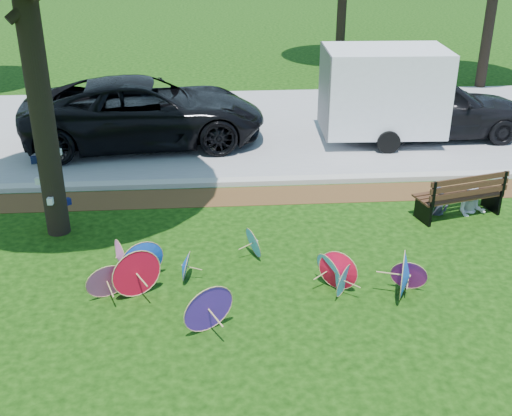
{
  "coord_description": "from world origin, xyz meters",
  "views": [
    {
      "loc": [
        -0.26,
        -8.42,
        5.86
      ],
      "look_at": [
        0.5,
        2.0,
        0.9
      ],
      "focal_mm": 45.0,
      "sensor_mm": 36.0,
      "label": 1
    }
  ],
  "objects_px": {
    "black_van": "(145,112)",
    "cargo_trailer": "(384,90)",
    "dark_pickup": "(433,106)",
    "park_bench": "(458,193)",
    "person_right": "(475,187)",
    "person_left": "(441,189)",
    "parasol_pile": "(241,274)"
  },
  "relations": [
    {
      "from": "dark_pickup",
      "to": "person_left",
      "type": "xyz_separation_m",
      "value": [
        -1.41,
        -4.89,
        -0.28
      ]
    },
    {
      "from": "dark_pickup",
      "to": "park_bench",
      "type": "xyz_separation_m",
      "value": [
        -1.06,
        -4.94,
        -0.38
      ]
    },
    {
      "from": "dark_pickup",
      "to": "cargo_trailer",
      "type": "distance_m",
      "value": 1.6
    },
    {
      "from": "person_left",
      "to": "person_right",
      "type": "bearing_deg",
      "value": -8.09
    },
    {
      "from": "parasol_pile",
      "to": "person_left",
      "type": "relative_size",
      "value": 4.93
    },
    {
      "from": "dark_pickup",
      "to": "person_right",
      "type": "height_order",
      "value": "dark_pickup"
    },
    {
      "from": "black_van",
      "to": "dark_pickup",
      "type": "relative_size",
      "value": 1.25
    },
    {
      "from": "dark_pickup",
      "to": "person_right",
      "type": "xyz_separation_m",
      "value": [
        -0.71,
        -4.89,
        -0.26
      ]
    },
    {
      "from": "parasol_pile",
      "to": "park_bench",
      "type": "xyz_separation_m",
      "value": [
        4.62,
        2.66,
        0.12
      ]
    },
    {
      "from": "parasol_pile",
      "to": "dark_pickup",
      "type": "xyz_separation_m",
      "value": [
        5.67,
        7.6,
        0.49
      ]
    },
    {
      "from": "park_bench",
      "to": "person_left",
      "type": "distance_m",
      "value": 0.37
    },
    {
      "from": "dark_pickup",
      "to": "park_bench",
      "type": "bearing_deg",
      "value": 167.37
    },
    {
      "from": "park_bench",
      "to": "person_right",
      "type": "distance_m",
      "value": 0.37
    },
    {
      "from": "person_right",
      "to": "park_bench",
      "type": "bearing_deg",
      "value": -153.04
    },
    {
      "from": "parasol_pile",
      "to": "person_left",
      "type": "xyz_separation_m",
      "value": [
        4.27,
        2.71,
        0.21
      ]
    },
    {
      "from": "park_bench",
      "to": "dark_pickup",
      "type": "bearing_deg",
      "value": 63.09
    },
    {
      "from": "cargo_trailer",
      "to": "person_right",
      "type": "height_order",
      "value": "cargo_trailer"
    },
    {
      "from": "dark_pickup",
      "to": "cargo_trailer",
      "type": "bearing_deg",
      "value": 98.48
    },
    {
      "from": "person_right",
      "to": "black_van",
      "type": "bearing_deg",
      "value": 164.45
    },
    {
      "from": "black_van",
      "to": "cargo_trailer",
      "type": "relative_size",
      "value": 2.02
    },
    {
      "from": "black_van",
      "to": "dark_pickup",
      "type": "height_order",
      "value": "black_van"
    },
    {
      "from": "person_left",
      "to": "person_right",
      "type": "distance_m",
      "value": 0.7
    },
    {
      "from": "black_van",
      "to": "person_left",
      "type": "xyz_separation_m",
      "value": [
        6.42,
        -4.87,
        -0.3
      ]
    },
    {
      "from": "cargo_trailer",
      "to": "person_right",
      "type": "xyz_separation_m",
      "value": [
        0.78,
        -4.65,
        -0.8
      ]
    },
    {
      "from": "dark_pickup",
      "to": "person_left",
      "type": "distance_m",
      "value": 5.1
    },
    {
      "from": "black_van",
      "to": "person_left",
      "type": "height_order",
      "value": "black_van"
    },
    {
      "from": "cargo_trailer",
      "to": "person_right",
      "type": "relative_size",
      "value": 2.61
    },
    {
      "from": "dark_pickup",
      "to": "park_bench",
      "type": "height_order",
      "value": "dark_pickup"
    },
    {
      "from": "park_bench",
      "to": "person_left",
      "type": "relative_size",
      "value": 1.61
    },
    {
      "from": "park_bench",
      "to": "person_left",
      "type": "bearing_deg",
      "value": 157.02
    },
    {
      "from": "parasol_pile",
      "to": "person_right",
      "type": "relative_size",
      "value": 4.74
    },
    {
      "from": "parasol_pile",
      "to": "person_right",
      "type": "distance_m",
      "value": 5.66
    }
  ]
}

